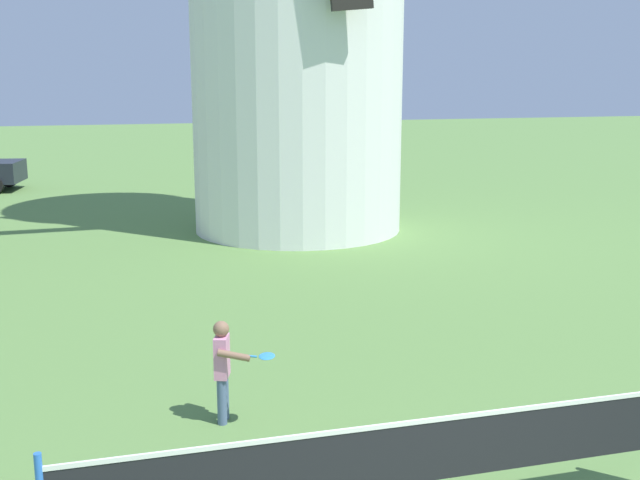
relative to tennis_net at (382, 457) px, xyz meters
The scene contains 2 objects.
tennis_net is the anchor object (origin of this frame).
player_far 2.69m from the tennis_net, 111.33° to the left, with size 0.68×0.65×1.19m.
Camera 1 is at (-2.56, -3.95, 3.87)m, focal length 43.59 mm.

